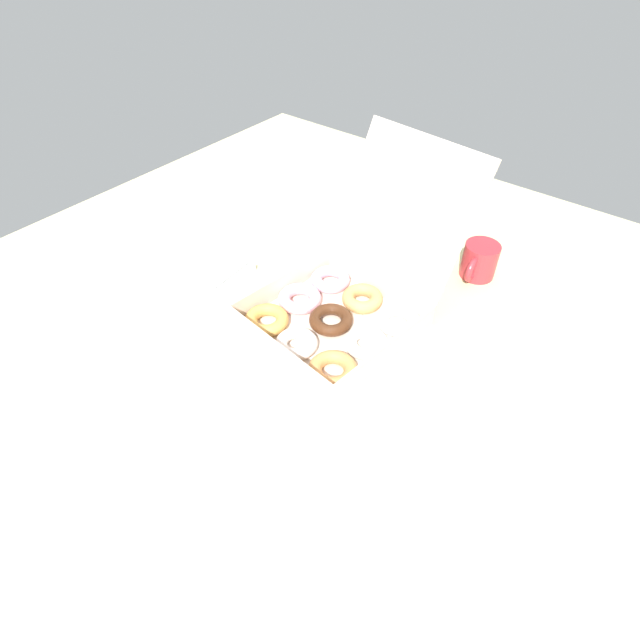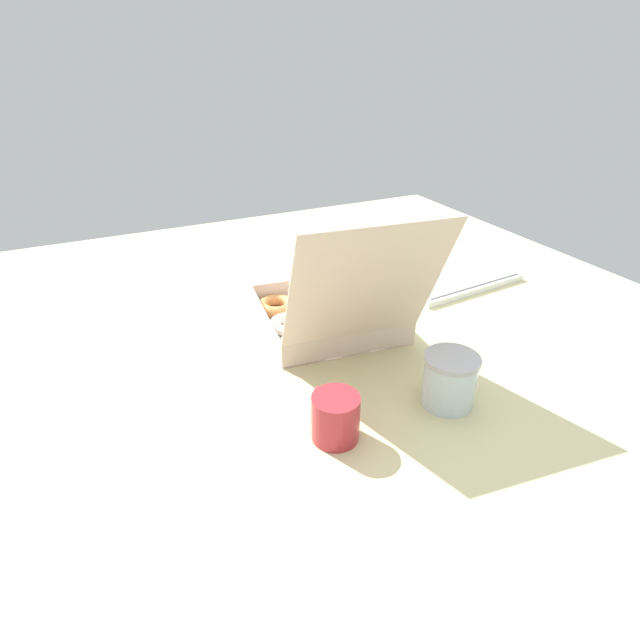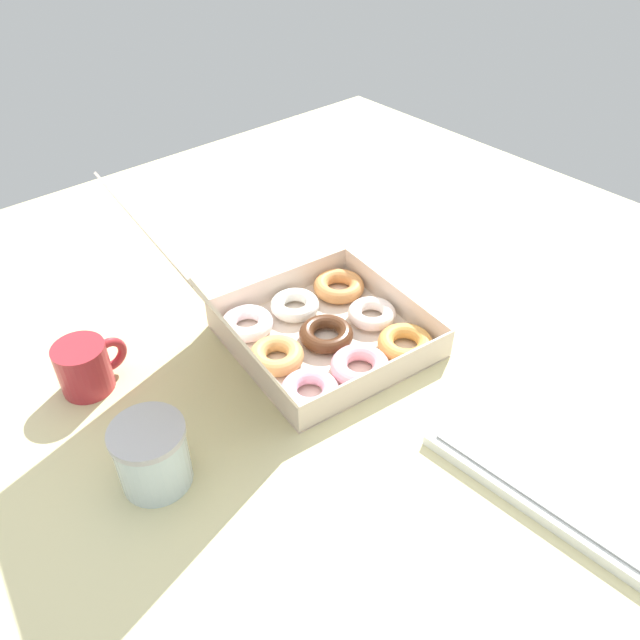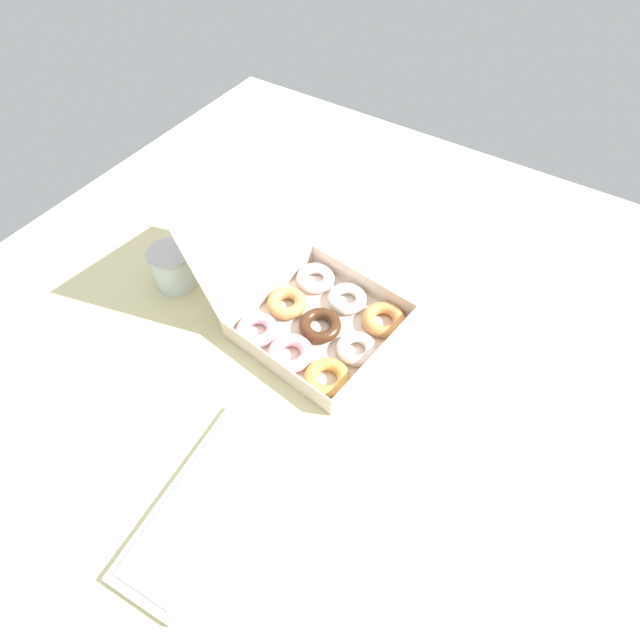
# 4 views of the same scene
# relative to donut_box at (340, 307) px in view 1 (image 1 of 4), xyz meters

# --- Properties ---
(ground_plane) EXTENTS (1.80, 1.80, 0.02)m
(ground_plane) POSITION_rel_donut_box_xyz_m (-0.03, -0.05, -0.05)
(ground_plane) COLOR beige
(donut_box) EXTENTS (0.37, 0.50, 0.35)m
(donut_box) POSITION_rel_donut_box_xyz_m (0.00, 0.00, 0.00)
(donut_box) COLOR beige
(donut_box) RESTS_ON ground_plane
(keyboard) EXTENTS (0.37, 0.17, 0.02)m
(keyboard) POSITION_rel_donut_box_xyz_m (-0.45, -0.06, -0.03)
(keyboard) COLOR white
(keyboard) RESTS_ON ground_plane
(coffee_mug) EXTENTS (0.08, 0.12, 0.09)m
(coffee_mug) POSITION_rel_donut_box_xyz_m (0.17, 0.34, 0.01)
(coffee_mug) COLOR #AE2B34
(coffee_mug) RESTS_ON ground_plane
(glass_jar) EXTENTS (0.10, 0.10, 0.10)m
(glass_jar) POSITION_rel_donut_box_xyz_m (-0.07, 0.35, 0.01)
(glass_jar) COLOR silver
(glass_jar) RESTS_ON ground_plane
(paper_napkin) EXTENTS (0.15, 0.14, 0.00)m
(paper_napkin) POSITION_rel_donut_box_xyz_m (0.19, -0.30, -0.04)
(paper_napkin) COLOR white
(paper_napkin) RESTS_ON ground_plane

